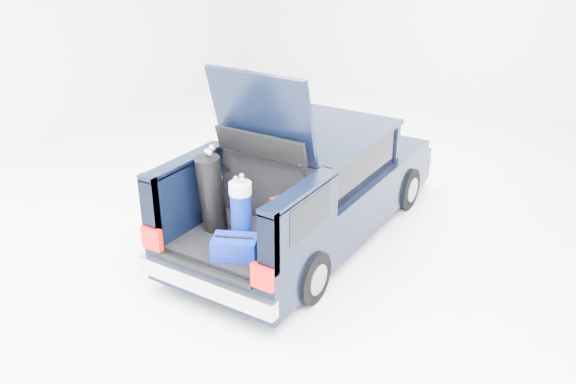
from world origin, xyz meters
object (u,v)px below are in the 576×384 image
Objects in this scene: car at (312,186)px; blue_duffel at (235,247)px; red_suitcase at (284,221)px; black_golf_bag at (212,193)px; blue_golf_bag at (241,213)px.

blue_duffel is at bearing -85.67° from car.
car is at bearing 129.72° from red_suitcase.
black_golf_bag is 1.24× the size of blue_golf_bag.
blue_golf_bag is at bearing -116.71° from red_suitcase.
blue_golf_bag reaches higher than blue_duffel.
red_suitcase is 0.66m from blue_duffel.
red_suitcase is 0.50× the size of black_golf_bag.
blue_golf_bag is 1.48× the size of blue_duffel.
blue_golf_bag is (0.47, -0.07, -0.09)m from black_golf_bag.
blue_duffel is (0.12, -0.29, -0.26)m from blue_golf_bag.
black_golf_bag is (-0.83, -0.23, 0.22)m from red_suitcase.
red_suitcase is at bearing 21.62° from black_golf_bag.
black_golf_bag is at bearing -141.18° from red_suitcase.
red_suitcase is 0.50m from blue_golf_bag.
blue_golf_bag is at bearing 87.04° from blue_duffel.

